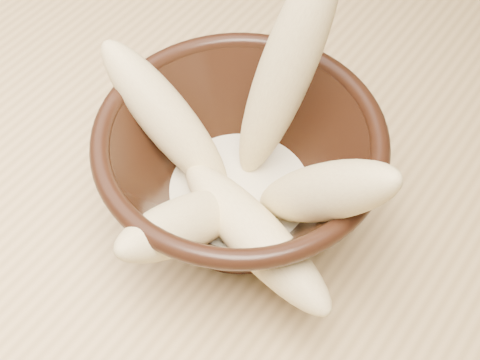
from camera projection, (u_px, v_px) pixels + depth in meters
The scene contains 8 objects.
table at pixel (435, 285), 0.63m from camera, with size 1.20×0.80×0.75m.
bowl at pixel (240, 172), 0.53m from camera, with size 0.22×0.22×0.12m.
milk_puddle at pixel (240, 194), 0.55m from camera, with size 0.12×0.12×0.02m, color #F6ECC6.
banana_upright at pixel (285, 72), 0.49m from camera, with size 0.04×0.04×0.21m, color #D5BB7E.
banana_left at pixel (166, 118), 0.53m from camera, with size 0.04×0.04×0.15m, color #D5BB7E.
banana_right at pixel (321, 193), 0.46m from camera, with size 0.04×0.04×0.17m, color #D5BB7E.
banana_across at pixel (253, 234), 0.49m from camera, with size 0.04×0.04×0.17m, color #D5BB7E.
banana_front at pixel (187, 223), 0.49m from camera, with size 0.04×0.04×0.14m, color #D5BB7E.
Camera 1 is at (0.02, -0.35, 1.24)m, focal length 50.00 mm.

